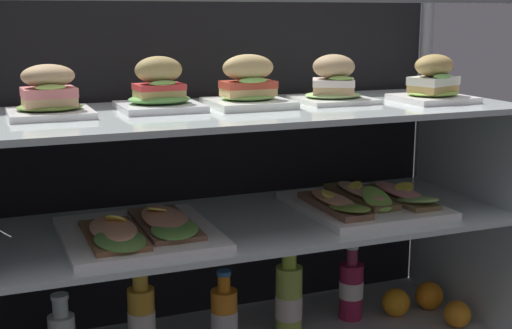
{
  "coord_description": "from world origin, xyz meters",
  "views": [
    {
      "loc": [
        -0.63,
        -1.56,
        0.87
      ],
      "look_at": [
        0.0,
        0.0,
        0.51
      ],
      "focal_mm": 49.81,
      "sensor_mm": 36.0,
      "label": 1
    }
  ],
  "objects_px": {
    "juice_bottle_back_right": "(351,288)",
    "juice_bottle_back_center": "(224,316)",
    "juice_bottle_front_right_end": "(289,298)",
    "orange_fruit_rolled_forward": "(396,302)",
    "plated_roll_sandwich_center": "(333,84)",
    "juice_bottle_front_fourth": "(142,321)",
    "open_sandwich_tray_mid_right": "(141,231)",
    "orange_fruit_beside_bottles": "(429,296)",
    "plated_roll_sandwich_right_of_center": "(49,96)",
    "open_sandwich_tray_far_right": "(366,202)",
    "plated_roll_sandwich_near_right_corner": "(433,83)",
    "orange_fruit_near_left_post": "(457,314)",
    "plated_roll_sandwich_near_left_corner": "(248,88)",
    "plated_roll_sandwich_far_left": "(159,91)"
  },
  "relations": [
    {
      "from": "plated_roll_sandwich_right_of_center",
      "to": "plated_roll_sandwich_near_right_corner",
      "type": "xyz_separation_m",
      "value": [
        0.94,
        -0.09,
        0.0
      ]
    },
    {
      "from": "plated_roll_sandwich_center",
      "to": "plated_roll_sandwich_near_right_corner",
      "type": "height_order",
      "value": "same"
    },
    {
      "from": "orange_fruit_rolled_forward",
      "to": "orange_fruit_beside_bottles",
      "type": "bearing_deg",
      "value": 2.25
    },
    {
      "from": "orange_fruit_beside_bottles",
      "to": "plated_roll_sandwich_near_right_corner",
      "type": "bearing_deg",
      "value": -134.94
    },
    {
      "from": "orange_fruit_near_left_post",
      "to": "plated_roll_sandwich_center",
      "type": "bearing_deg",
      "value": 158.62
    },
    {
      "from": "juice_bottle_back_center",
      "to": "orange_fruit_near_left_post",
      "type": "relative_size",
      "value": 2.78
    },
    {
      "from": "juice_bottle_front_fourth",
      "to": "orange_fruit_beside_bottles",
      "type": "distance_m",
      "value": 0.84
    },
    {
      "from": "juice_bottle_front_fourth",
      "to": "juice_bottle_front_right_end",
      "type": "height_order",
      "value": "juice_bottle_front_right_end"
    },
    {
      "from": "juice_bottle_front_fourth",
      "to": "juice_bottle_back_center",
      "type": "relative_size",
      "value": 1.17
    },
    {
      "from": "juice_bottle_front_fourth",
      "to": "orange_fruit_beside_bottles",
      "type": "xyz_separation_m",
      "value": [
        0.84,
        -0.01,
        -0.06
      ]
    },
    {
      "from": "juice_bottle_back_center",
      "to": "orange_fruit_beside_bottles",
      "type": "bearing_deg",
      "value": -0.27
    },
    {
      "from": "plated_roll_sandwich_right_of_center",
      "to": "juice_bottle_front_fourth",
      "type": "distance_m",
      "value": 0.59
    },
    {
      "from": "orange_fruit_near_left_post",
      "to": "open_sandwich_tray_far_right",
      "type": "bearing_deg",
      "value": 163.8
    },
    {
      "from": "open_sandwich_tray_mid_right",
      "to": "juice_bottle_back_right",
      "type": "distance_m",
      "value": 0.68
    },
    {
      "from": "plated_roll_sandwich_center",
      "to": "juice_bottle_back_center",
      "type": "distance_m",
      "value": 0.65
    },
    {
      "from": "juice_bottle_back_right",
      "to": "juice_bottle_back_center",
      "type": "bearing_deg",
      "value": -175.83
    },
    {
      "from": "open_sandwich_tray_mid_right",
      "to": "juice_bottle_front_fourth",
      "type": "bearing_deg",
      "value": 81.26
    },
    {
      "from": "plated_roll_sandwich_near_right_corner",
      "to": "orange_fruit_rolled_forward",
      "type": "xyz_separation_m",
      "value": [
        -0.03,
        0.08,
        -0.62
      ]
    },
    {
      "from": "open_sandwich_tray_mid_right",
      "to": "juice_bottle_back_right",
      "type": "relative_size",
      "value": 1.67
    },
    {
      "from": "plated_roll_sandwich_center",
      "to": "orange_fruit_beside_bottles",
      "type": "xyz_separation_m",
      "value": [
        0.33,
        0.0,
        -0.62
      ]
    },
    {
      "from": "plated_roll_sandwich_near_right_corner",
      "to": "juice_bottle_back_right",
      "type": "xyz_separation_m",
      "value": [
        -0.15,
        0.12,
        -0.58
      ]
    },
    {
      "from": "juice_bottle_front_right_end",
      "to": "orange_fruit_rolled_forward",
      "type": "relative_size",
      "value": 3.04
    },
    {
      "from": "juice_bottle_back_center",
      "to": "juice_bottle_front_right_end",
      "type": "bearing_deg",
      "value": 4.51
    },
    {
      "from": "plated_roll_sandwich_right_of_center",
      "to": "open_sandwich_tray_mid_right",
      "type": "distance_m",
      "value": 0.36
    },
    {
      "from": "open_sandwich_tray_mid_right",
      "to": "juice_bottle_front_right_end",
      "type": "xyz_separation_m",
      "value": [
        0.41,
        0.1,
        -0.26
      ]
    },
    {
      "from": "juice_bottle_front_right_end",
      "to": "orange_fruit_near_left_post",
      "type": "distance_m",
      "value": 0.46
    },
    {
      "from": "open_sandwich_tray_mid_right",
      "to": "orange_fruit_near_left_post",
      "type": "bearing_deg",
      "value": -3.35
    },
    {
      "from": "plated_roll_sandwich_right_of_center",
      "to": "plated_roll_sandwich_center",
      "type": "relative_size",
      "value": 0.98
    },
    {
      "from": "juice_bottle_front_right_end",
      "to": "juice_bottle_back_right",
      "type": "height_order",
      "value": "juice_bottle_front_right_end"
    },
    {
      "from": "open_sandwich_tray_far_right",
      "to": "orange_fruit_rolled_forward",
      "type": "xyz_separation_m",
      "value": [
        0.14,
        0.05,
        -0.32
      ]
    },
    {
      "from": "orange_fruit_beside_bottles",
      "to": "orange_fruit_rolled_forward",
      "type": "distance_m",
      "value": 0.12
    },
    {
      "from": "juice_bottle_front_fourth",
      "to": "juice_bottle_back_center",
      "type": "distance_m",
      "value": 0.21
    },
    {
      "from": "plated_roll_sandwich_near_left_corner",
      "to": "orange_fruit_beside_bottles",
      "type": "height_order",
      "value": "plated_roll_sandwich_near_left_corner"
    },
    {
      "from": "juice_bottle_front_right_end",
      "to": "orange_fruit_near_left_post",
      "type": "relative_size",
      "value": 3.31
    },
    {
      "from": "plated_roll_sandwich_near_left_corner",
      "to": "open_sandwich_tray_mid_right",
      "type": "bearing_deg",
      "value": -166.08
    },
    {
      "from": "orange_fruit_rolled_forward",
      "to": "juice_bottle_front_fourth",
      "type": "bearing_deg",
      "value": 178.86
    },
    {
      "from": "plated_roll_sandwich_near_left_corner",
      "to": "orange_fruit_rolled_forward",
      "type": "relative_size",
      "value": 2.37
    },
    {
      "from": "plated_roll_sandwich_near_right_corner",
      "to": "orange_fruit_beside_bottles",
      "type": "bearing_deg",
      "value": 45.06
    },
    {
      "from": "juice_bottle_front_right_end",
      "to": "orange_fruit_rolled_forward",
      "type": "distance_m",
      "value": 0.33
    },
    {
      "from": "juice_bottle_back_center",
      "to": "juice_bottle_front_right_end",
      "type": "xyz_separation_m",
      "value": [
        0.19,
        0.01,
        0.01
      ]
    },
    {
      "from": "open_sandwich_tray_mid_right",
      "to": "orange_fruit_rolled_forward",
      "type": "xyz_separation_m",
      "value": [
        0.73,
        0.07,
        -0.32
      ]
    },
    {
      "from": "juice_bottle_front_fourth",
      "to": "orange_fruit_rolled_forward",
      "type": "bearing_deg",
      "value": -1.14
    },
    {
      "from": "plated_roll_sandwich_far_left",
      "to": "juice_bottle_front_right_end",
      "type": "xyz_separation_m",
      "value": [
        0.34,
        -0.0,
        -0.57
      ]
    },
    {
      "from": "plated_roll_sandwich_right_of_center",
      "to": "orange_fruit_near_left_post",
      "type": "relative_size",
      "value": 2.44
    },
    {
      "from": "juice_bottle_front_right_end",
      "to": "juice_bottle_back_right",
      "type": "distance_m",
      "value": 0.2
    },
    {
      "from": "juice_bottle_back_right",
      "to": "open_sandwich_tray_far_right",
      "type": "bearing_deg",
      "value": -98.79
    },
    {
      "from": "plated_roll_sandwich_right_of_center",
      "to": "orange_fruit_near_left_post",
      "type": "height_order",
      "value": "plated_roll_sandwich_right_of_center"
    },
    {
      "from": "plated_roll_sandwich_far_left",
      "to": "open_sandwich_tray_far_right",
      "type": "xyz_separation_m",
      "value": [
        0.52,
        -0.07,
        -0.3
      ]
    },
    {
      "from": "orange_fruit_beside_bottles",
      "to": "orange_fruit_rolled_forward",
      "type": "relative_size",
      "value": 1.02
    },
    {
      "from": "plated_roll_sandwich_center",
      "to": "open_sandwich_tray_mid_right",
      "type": "relative_size",
      "value": 0.5
    }
  ]
}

